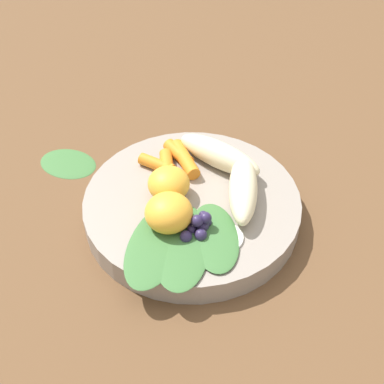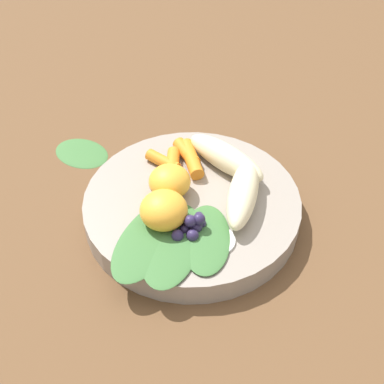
{
  "view_description": "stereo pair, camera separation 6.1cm",
  "coord_description": "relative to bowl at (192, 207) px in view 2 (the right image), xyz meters",
  "views": [
    {
      "loc": [
        0.34,
        0.29,
        0.47
      ],
      "look_at": [
        0.0,
        0.0,
        0.04
      ],
      "focal_mm": 48.3,
      "sensor_mm": 36.0,
      "label": 1
    },
    {
      "loc": [
        0.29,
        0.33,
        0.47
      ],
      "look_at": [
        0.0,
        0.0,
        0.04
      ],
      "focal_mm": 48.3,
      "sensor_mm": 36.0,
      "label": 2
    }
  ],
  "objects": [
    {
      "name": "kale_leaf_right",
      "position": [
        0.07,
        0.04,
        0.02
      ],
      "size": [
        0.14,
        0.13,
        0.01
      ],
      "primitive_type": "ellipsoid",
      "rotation": [
        0.0,
        0.0,
        6.96
      ],
      "color": "#3D7038",
      "rests_on": "bowl"
    },
    {
      "name": "carrot_mid_left",
      "position": [
        -0.04,
        -0.06,
        0.02
      ],
      "size": [
        0.03,
        0.05,
        0.02
      ],
      "primitive_type": "cylinder",
      "rotation": [
        0.0,
        1.57,
        4.47
      ],
      "color": "orange",
      "rests_on": "bowl"
    },
    {
      "name": "banana_peeled_right",
      "position": [
        -0.04,
        0.05,
        0.03
      ],
      "size": [
        0.12,
        0.1,
        0.03
      ],
      "primitive_type": "ellipsoid",
      "rotation": [
        0.0,
        0.0,
        3.77
      ],
      "color": "beige",
      "rests_on": "bowl"
    },
    {
      "name": "kale_leaf_stray",
      "position": [
        0.04,
        -0.2,
        -0.01
      ],
      "size": [
        0.08,
        0.1,
        0.01
      ],
      "primitive_type": "ellipsoid",
      "rotation": [
        0.0,
        0.0,
        4.98
      ],
      "color": "#3D7038",
      "rests_on": "ground_plane"
    },
    {
      "name": "coconut_shred_patch",
      "position": [
        0.03,
        0.07,
        0.02
      ],
      "size": [
        0.04,
        0.04,
        0.0
      ],
      "primitive_type": "cylinder",
      "color": "white",
      "rests_on": "bowl"
    },
    {
      "name": "orange_segment_near",
      "position": [
        0.05,
        0.01,
        0.04
      ],
      "size": [
        0.05,
        0.05,
        0.04
      ],
      "primitive_type": "ellipsoid",
      "color": "#F4A833",
      "rests_on": "bowl"
    },
    {
      "name": "carrot_rear",
      "position": [
        -0.01,
        -0.07,
        0.02
      ],
      "size": [
        0.02,
        0.05,
        0.02
      ],
      "primitive_type": "cylinder",
      "rotation": [
        0.0,
        1.57,
        4.91
      ],
      "color": "orange",
      "rests_on": "bowl"
    },
    {
      "name": "carrot_front",
      "position": [
        -0.04,
        -0.05,
        0.02
      ],
      "size": [
        0.05,
        0.07,
        0.02
      ],
      "primitive_type": "cylinder",
      "rotation": [
        0.0,
        1.57,
        4.23
      ],
      "color": "orange",
      "rests_on": "bowl"
    },
    {
      "name": "kale_leaf_left",
      "position": [
        0.08,
        0.02,
        0.02
      ],
      "size": [
        0.15,
        0.11,
        0.01
      ],
      "primitive_type": "ellipsoid",
      "rotation": [
        0.0,
        0.0,
        6.73
      ],
      "color": "#3D7038",
      "rests_on": "bowl"
    },
    {
      "name": "bowl",
      "position": [
        0.0,
        0.0,
        0.0
      ],
      "size": [
        0.26,
        0.26,
        0.03
      ],
      "primitive_type": "cylinder",
      "color": "gray",
      "rests_on": "ground_plane"
    },
    {
      "name": "carrot_mid_right",
      "position": [
        -0.02,
        -0.06,
        0.02
      ],
      "size": [
        0.05,
        0.05,
        0.02
      ],
      "primitive_type": "cylinder",
      "rotation": [
        0.0,
        1.57,
        3.95
      ],
      "color": "orange",
      "rests_on": "bowl"
    },
    {
      "name": "ground_plane",
      "position": [
        0.0,
        0.0,
        -0.02
      ],
      "size": [
        2.4,
        2.4,
        0.0
      ],
      "primitive_type": "plane",
      "color": "brown"
    },
    {
      "name": "kale_leaf_rear",
      "position": [
        0.03,
        0.06,
        0.02
      ],
      "size": [
        0.11,
        0.11,
        0.01
      ],
      "primitive_type": "ellipsoid",
      "rotation": [
        0.0,
        0.0,
        7.09
      ],
      "color": "#3D7038",
      "rests_on": "bowl"
    },
    {
      "name": "banana_peeled_left",
      "position": [
        -0.07,
        -0.01,
        0.03
      ],
      "size": [
        0.04,
        0.12,
        0.03
      ],
      "primitive_type": "ellipsoid",
      "rotation": [
        0.0,
        0.0,
        4.79
      ],
      "color": "beige",
      "rests_on": "bowl"
    },
    {
      "name": "orange_segment_far",
      "position": [
        0.01,
        -0.02,
        0.03
      ],
      "size": [
        0.05,
        0.05,
        0.04
      ],
      "primitive_type": "ellipsoid",
      "color": "#F4A833",
      "rests_on": "bowl"
    },
    {
      "name": "blueberry_pile",
      "position": [
        0.04,
        0.04,
        0.03
      ],
      "size": [
        0.05,
        0.05,
        0.03
      ],
      "color": "#2D234C",
      "rests_on": "bowl"
    }
  ]
}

